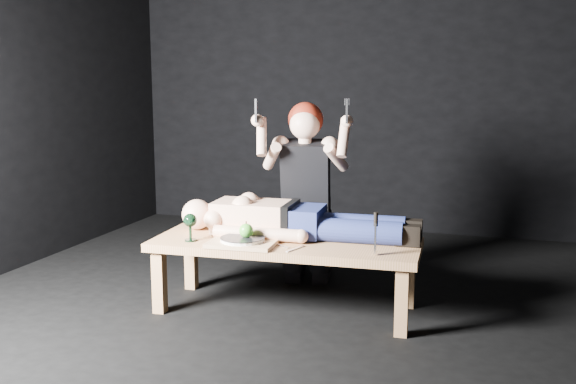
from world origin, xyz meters
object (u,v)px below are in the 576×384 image
(carving_knife, at_px, (376,234))
(kneeling_woman, at_px, (307,192))
(lying_man, at_px, (299,216))
(table, at_px, (286,275))
(serving_tray, at_px, (243,243))
(goblet, at_px, (190,227))

(carving_knife, bearing_deg, kneeling_woman, 127.61)
(carving_knife, bearing_deg, lying_man, 147.57)
(table, distance_m, carving_knife, 0.71)
(serving_tray, relative_size, carving_knife, 1.61)
(kneeling_woman, relative_size, goblet, 7.66)
(lying_man, bearing_deg, kneeling_woman, 96.12)
(lying_man, distance_m, kneeling_woman, 0.42)
(serving_tray, bearing_deg, table, 39.86)
(serving_tray, height_order, carving_knife, carving_knife)
(kneeling_woman, height_order, serving_tray, kneeling_woman)
(serving_tray, distance_m, carving_knife, 0.82)
(lying_man, xyz_separation_m, kneeling_woman, (-0.06, 0.41, 0.09))
(kneeling_woman, bearing_deg, serving_tray, -114.08)
(kneeling_woman, xyz_separation_m, carving_knife, (0.62, -0.72, -0.09))
(goblet, bearing_deg, carving_knife, 0.76)
(lying_man, height_order, goblet, lying_man)
(lying_man, bearing_deg, carving_knife, -32.43)
(kneeling_woman, bearing_deg, carving_knife, -58.81)
(kneeling_woman, height_order, carving_knife, kneeling_woman)
(table, distance_m, kneeling_woman, 0.71)
(table, height_order, carving_knife, carving_knife)
(table, xyz_separation_m, serving_tray, (-0.22, -0.18, 0.24))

